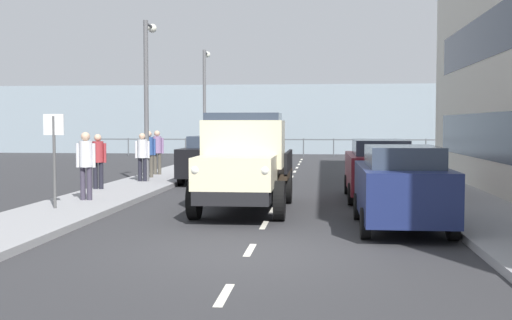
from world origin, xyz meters
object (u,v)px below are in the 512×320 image
Objects in this scene: truck_vintage_cream at (244,164)px; lamp_post_far at (205,95)px; car_white_oppositeside_1 at (233,152)px; pedestrian_by_lamp at (142,153)px; pedestrian_couple_a at (157,149)px; car_black_oppositeside_0 at (212,158)px; car_navy_kerbside_near at (401,186)px; car_maroon_kerbside_1 at (379,168)px; pedestrian_with_bag at (149,150)px; pedestrian_couple_b at (98,157)px; car_teal_oppositeside_2 at (247,147)px; street_sign at (54,144)px; pedestrian_strolling at (86,160)px; lamp_post_promenade at (148,84)px.

truck_vintage_cream is 0.97× the size of lamp_post_far.
pedestrian_by_lamp reaches higher than car_white_oppositeside_1.
pedestrian_couple_a reaches higher than car_white_oppositeside_1.
truck_vintage_cream is 1.22× the size of car_black_oppositeside_0.
pedestrian_by_lamp reaches higher than car_navy_kerbside_near.
pedestrian_with_bag reaches higher than car_maroon_kerbside_1.
pedestrian_couple_a is (4.64, -9.58, 0.00)m from truck_vintage_cream.
lamp_post_far is (2.01, -3.92, 2.78)m from car_white_oppositeside_1.
car_maroon_kerbside_1 is at bearing 174.92° from pedestrian_couple_b.
truck_vintage_cream is at bearing 98.91° from car_white_oppositeside_1.
pedestrian_with_bag is 9.90m from lamp_post_far.
car_teal_oppositeside_2 is at bearing -83.69° from truck_vintage_cream.
car_teal_oppositeside_2 is at bearing -101.97° from pedestrian_with_bag.
car_teal_oppositeside_2 is 3.89m from lamp_post_far.
truck_vintage_cream is 2.51× the size of street_sign.
car_maroon_kerbside_1 is 1.95× the size of street_sign.
pedestrian_by_lamp is (2.22, 7.25, 0.25)m from car_white_oppositeside_1.
truck_vintage_cream is at bearing 143.25° from pedestrian_couple_b.
car_white_oppositeside_1 is at bearing -120.60° from pedestrian_couple_a.
street_sign is at bearing 89.14° from lamp_post_far.
truck_vintage_cream is 1.34× the size of car_teal_oppositeside_2.
lamp_post_far reaches higher than street_sign.
car_maroon_kerbside_1 and car_white_oppositeside_1 have the same top height.
street_sign reaches higher than car_navy_kerbside_near.
car_teal_oppositeside_2 is 13.20m from pedestrian_by_lamp.
car_teal_oppositeside_2 is 11.68m from pedestrian_with_bag.
car_white_oppositeside_1 is 2.70× the size of pedestrian_couple_b.
lamp_post_far is at bearing -76.75° from truck_vintage_cream.
car_white_oppositeside_1 is at bearing -105.78° from pedestrian_couple_b.
pedestrian_strolling is (2.15, 12.90, 0.32)m from car_white_oppositeside_1.
lamp_post_far is (-0.47, -8.11, 2.49)m from pedestrian_couple_a.
street_sign is at bearing 75.68° from car_black_oppositeside_0.
truck_vintage_cream is at bearing -169.31° from street_sign.
pedestrian_strolling is 1.78m from street_sign.
car_maroon_kerbside_1 is 2.57× the size of pedestrian_couple_b.
car_teal_oppositeside_2 is at bearing -75.38° from car_navy_kerbside_near.
pedestrian_by_lamp is at bearing -47.98° from car_navy_kerbside_near.
pedestrian_couple_b is 0.29× the size of lamp_post_far.
truck_vintage_cream is 3.33× the size of pedestrian_by_lamp.
car_white_oppositeside_1 is at bearing -70.47° from car_navy_kerbside_near.
lamp_post_promenade is at bearing -49.29° from car_navy_kerbside_near.
pedestrian_couple_a is (2.48, 9.95, 0.29)m from car_teal_oppositeside_2.
car_maroon_kerbside_1 is 16.83m from lamp_post_far.
pedestrian_couple_a is (-0.36, -5.85, 0.03)m from pedestrian_couple_b.
pedestrian_couple_b is 4.40m from pedestrian_with_bag.
car_maroon_kerbside_1 is at bearing -90.00° from car_navy_kerbside_near.
lamp_post_promenade is (2.08, 12.76, 2.67)m from car_teal_oppositeside_2.
lamp_post_far is 18.63m from street_sign.
pedestrian_couple_a reaches higher than pedestrian_by_lamp.
car_black_oppositeside_0 is (5.68, -10.36, 0.00)m from car_navy_kerbside_near.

